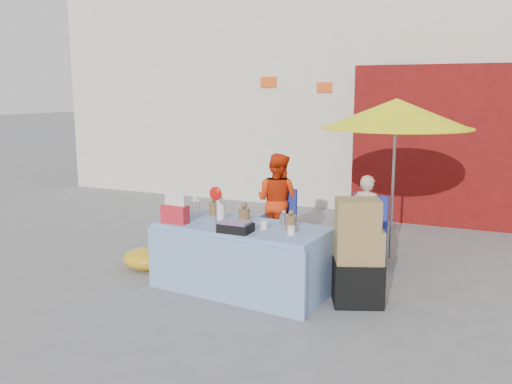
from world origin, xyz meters
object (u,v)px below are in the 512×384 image
at_px(chair_right, 363,242).
at_px(umbrella, 396,114).
at_px(vendor_orange, 277,201).
at_px(market_table, 242,256).
at_px(vendor_beige, 366,217).
at_px(chair_left, 274,232).
at_px(box_stack, 358,256).

xyz_separation_m(chair_right, umbrella, (0.30, 0.28, 1.64)).
xyz_separation_m(chair_right, vendor_orange, (-1.25, 0.13, 0.42)).
distance_m(market_table, umbrella, 2.71).
height_order(vendor_orange, vendor_beige, vendor_orange).
bearing_deg(chair_left, vendor_beige, 16.27).
relative_size(chair_left, box_stack, 0.77).
height_order(chair_right, vendor_orange, vendor_orange).
bearing_deg(vendor_beige, vendor_orange, 10.12).
distance_m(market_table, chair_right, 1.86).
xyz_separation_m(market_table, umbrella, (1.29, 1.85, 1.51)).
height_order(market_table, chair_left, market_table).
height_order(chair_left, box_stack, box_stack).
xyz_separation_m(market_table, chair_right, (1.00, 1.56, -0.12)).
xyz_separation_m(vendor_orange, vendor_beige, (1.25, 0.00, -0.11)).
bearing_deg(umbrella, box_stack, -90.86).
relative_size(market_table, umbrella, 0.96).
height_order(umbrella, box_stack, umbrella).
bearing_deg(market_table, vendor_beige, 65.72).
bearing_deg(chair_right, vendor_orange, -176.01).
relative_size(chair_right, umbrella, 0.41).
bearing_deg(vendor_orange, market_table, 108.74).
bearing_deg(chair_left, market_table, -70.63).
xyz_separation_m(chair_right, box_stack, (0.27, -1.45, 0.26)).
distance_m(chair_right, box_stack, 1.50).
bearing_deg(market_table, chair_left, 105.28).
bearing_deg(market_table, box_stack, 11.14).
distance_m(vendor_beige, box_stack, 1.61).
bearing_deg(chair_left, chair_right, 10.12).
distance_m(market_table, chair_left, 1.59).
bearing_deg(umbrella, chair_left, -169.58).
bearing_deg(vendor_beige, market_table, 69.81).
bearing_deg(chair_right, umbrella, 53.86).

